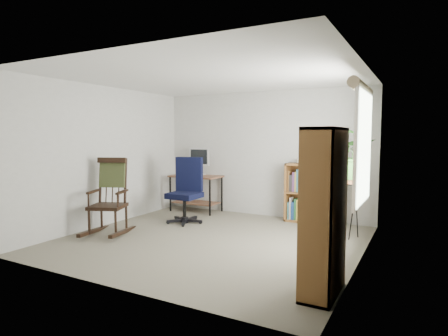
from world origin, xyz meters
The scene contains 18 objects.
floor centered at (0.00, 0.00, 0.00)m, with size 4.20×4.00×0.00m, color gray.
ceiling centered at (0.00, 0.00, 2.40)m, with size 4.20×4.00×0.00m, color silver.
wall_back centered at (0.00, 2.00, 1.20)m, with size 4.20×0.00×2.40m, color silver.
wall_front centered at (0.00, -2.00, 1.20)m, with size 4.20×0.00×2.40m, color silver.
wall_left centered at (-2.10, 0.00, 1.20)m, with size 0.00×4.00×2.40m, color silver.
wall_right centered at (2.10, 0.00, 1.20)m, with size 0.00×4.00×2.40m, color silver.
window centered at (2.06, 0.30, 1.40)m, with size 0.12×1.20×1.50m, color white, non-canonical shape.
desk centered at (-1.35, 1.70, 0.37)m, with size 1.03×0.57×0.74m, color brown, non-canonical shape.
monitor centered at (-1.35, 1.84, 1.02)m, with size 0.46×0.16×0.56m, color silver, non-canonical shape.
keyboard centered at (-1.35, 1.58, 0.75)m, with size 0.40×0.15×0.03m, color black.
office_chair centered at (-0.98, 0.73, 0.59)m, with size 0.65×0.65×1.19m, color black, non-canonical shape.
rocking_chair centered at (-1.61, -0.48, 0.61)m, with size 0.63×1.05×1.22m, color black, non-canonical shape.
low_bookshelf centered at (1.05, 1.82, 0.53)m, with size 1.00×0.33×1.06m, color brown, non-canonical shape.
tall_bookshelf centered at (1.92, -1.12, 0.82)m, with size 0.31×0.72×1.64m, color brown, non-canonical shape.
plant_stand centered at (1.80, 1.12, 0.49)m, with size 0.27×0.27×0.97m, color black, non-canonical shape.
spider_plant centered at (1.80, 1.12, 1.63)m, with size 1.69×1.88×1.46m, color #306C25.
potted_plant_small centered at (1.33, 1.83, 1.11)m, with size 0.13×0.24×0.11m, color #306C25.
framed_picture centered at (1.05, 1.97, 1.32)m, with size 0.32×0.04×0.32m, color black, non-canonical shape.
Camera 1 is at (2.76, -4.73, 1.56)m, focal length 30.00 mm.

